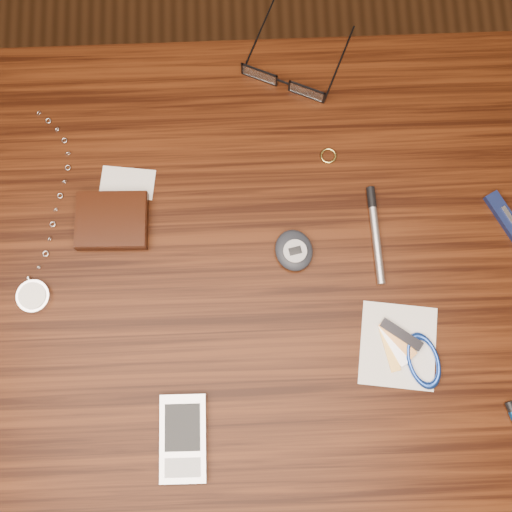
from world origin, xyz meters
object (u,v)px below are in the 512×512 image
at_px(pocket_watch, 35,290).
at_px(pocket_knife, 507,220).
at_px(wallet_and_card, 112,220).
at_px(silver_pen, 375,227).
at_px(eyeglasses, 285,79).
at_px(pda_phone, 183,438).
at_px(notepad_keys, 411,353).
at_px(desk, 201,284).
at_px(pedometer, 294,250).

bearing_deg(pocket_watch, pocket_knife, 6.41).
distance_m(wallet_and_card, silver_pen, 0.36).
height_order(eyeglasses, silver_pen, eyeglasses).
bearing_deg(pocket_watch, silver_pen, 8.55).
bearing_deg(pda_phone, notepad_keys, 17.86).
bearing_deg(wallet_and_card, notepad_keys, -26.31).
bearing_deg(silver_pen, pocket_watch, -171.45).
bearing_deg(pocket_knife, eyeglasses, 143.52).
bearing_deg(eyeglasses, desk, -116.13).
relative_size(desk, pedometer, 14.69).
height_order(wallet_and_card, pocket_knife, wallet_and_card).
relative_size(pocket_watch, silver_pen, 2.14).
relative_size(pocket_knife, silver_pen, 0.63).
height_order(pda_phone, pedometer, pedometer).
height_order(eyeglasses, pocket_knife, eyeglasses).
relative_size(desk, eyeglasses, 5.74).
height_order(pda_phone, pocket_knife, pda_phone).
xyz_separation_m(pda_phone, pedometer, (0.16, 0.24, 0.00)).
distance_m(pedometer, pocket_knife, 0.30).
bearing_deg(pocket_watch, desk, 4.67).
height_order(pocket_watch, silver_pen, pocket_watch).
relative_size(pocket_watch, pedometer, 4.34).
relative_size(wallet_and_card, pda_phone, 1.13).
relative_size(eyeglasses, pocket_watch, 0.59).
xyz_separation_m(pda_phone, notepad_keys, (0.30, 0.10, -0.00)).
relative_size(pedometer, pocket_knife, 0.78).
bearing_deg(pedometer, desk, -170.55).
bearing_deg(desk, silver_pen, 11.85).
bearing_deg(eyeglasses, notepad_keys, -69.43).
distance_m(eyeglasses, pda_phone, 0.52).
distance_m(desk, pedometer, 0.18).
height_order(pocket_knife, silver_pen, same).
xyz_separation_m(pocket_knife, silver_pen, (-0.19, -0.00, -0.00)).
bearing_deg(pda_phone, eyeglasses, 72.73).
bearing_deg(notepad_keys, pedometer, 135.95).
bearing_deg(pocket_knife, notepad_keys, -130.32).
height_order(eyeglasses, notepad_keys, eyeglasses).
relative_size(pedometer, silver_pen, 0.49).
bearing_deg(wallet_and_card, silver_pen, -3.60).
bearing_deg(eyeglasses, pocket_watch, -140.16).
xyz_separation_m(pocket_watch, pocket_knife, (0.65, 0.07, -0.00)).
xyz_separation_m(pedometer, notepad_keys, (0.15, -0.14, -0.01)).
xyz_separation_m(desk, wallet_and_card, (-0.11, 0.08, 0.11)).
distance_m(desk, silver_pen, 0.28).
bearing_deg(eyeglasses, pda_phone, -107.27).
xyz_separation_m(wallet_and_card, pedometer, (0.25, -0.05, 0.00)).
height_order(wallet_and_card, pocket_watch, wallet_and_card).
height_order(desk, notepad_keys, notepad_keys).
distance_m(pocket_watch, pda_phone, 0.28).
bearing_deg(silver_pen, desk, -168.15).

